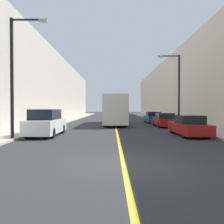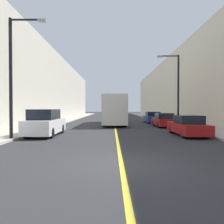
# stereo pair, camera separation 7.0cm
# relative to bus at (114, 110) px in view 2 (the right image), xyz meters

# --- Properties ---
(ground_plane) EXTENTS (200.00, 200.00, 0.00)m
(ground_plane) POSITION_rel_bus_xyz_m (0.06, -18.49, -1.77)
(ground_plane) COLOR #2D2D30
(sidewalk_left) EXTENTS (3.13, 72.00, 0.13)m
(sidewalk_left) POSITION_rel_bus_xyz_m (-7.68, 11.51, -1.71)
(sidewalk_left) COLOR #B2AA9E
(sidewalk_left) RESTS_ON ground
(sidewalk_right) EXTENTS (3.13, 72.00, 0.13)m
(sidewalk_right) POSITION_rel_bus_xyz_m (7.80, 11.51, -1.71)
(sidewalk_right) COLOR #B2AA9E
(sidewalk_right) RESTS_ON ground
(building_row_left) EXTENTS (4.00, 72.00, 11.10)m
(building_row_left) POSITION_rel_bus_xyz_m (-11.24, 11.51, 3.78)
(building_row_left) COLOR #B7B2A3
(building_row_left) RESTS_ON ground
(building_row_right) EXTENTS (4.00, 72.00, 10.81)m
(building_row_right) POSITION_rel_bus_xyz_m (11.37, 11.51, 3.63)
(building_row_right) COLOR beige
(building_row_right) RESTS_ON ground
(road_center_line) EXTENTS (0.16, 72.00, 0.01)m
(road_center_line) POSITION_rel_bus_xyz_m (0.06, 11.51, -1.77)
(road_center_line) COLOR gold
(road_center_line) RESTS_ON ground
(bus) EXTENTS (2.53, 10.70, 3.32)m
(bus) POSITION_rel_bus_xyz_m (0.00, 0.00, 0.00)
(bus) COLOR silver
(bus) RESTS_ON ground
(parked_suv_left) EXTENTS (1.86, 4.67, 1.87)m
(parked_suv_left) POSITION_rel_bus_xyz_m (-4.99, -10.61, -0.91)
(parked_suv_left) COLOR silver
(parked_suv_left) RESTS_ON ground
(car_right_near) EXTENTS (1.76, 4.68, 1.45)m
(car_right_near) POSITION_rel_bus_xyz_m (5.12, -10.55, -1.11)
(car_right_near) COLOR maroon
(car_right_near) RESTS_ON ground
(car_right_mid) EXTENTS (1.76, 4.26, 1.44)m
(car_right_mid) POSITION_rel_bus_xyz_m (5.10, -3.48, -1.12)
(car_right_mid) COLOR maroon
(car_right_mid) RESTS_ON ground
(car_right_far) EXTENTS (1.86, 4.23, 1.47)m
(car_right_far) POSITION_rel_bus_xyz_m (5.05, 2.52, -1.11)
(car_right_far) COLOR navy
(car_right_far) RESTS_ON ground
(street_lamp_left) EXTENTS (2.28, 0.24, 7.26)m
(street_lamp_left) POSITION_rel_bus_xyz_m (-6.22, -12.77, 2.48)
(street_lamp_left) COLOR black
(street_lamp_left) RESTS_ON sidewalk_left
(street_lamp_right) EXTENTS (2.28, 0.24, 7.25)m
(street_lamp_right) POSITION_rel_bus_xyz_m (6.35, -3.64, 2.47)
(street_lamp_right) COLOR black
(street_lamp_right) RESTS_ON sidewalk_right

